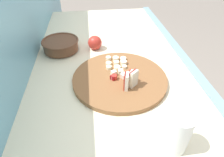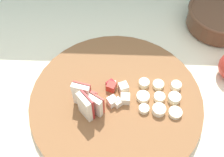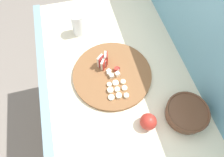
# 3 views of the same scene
# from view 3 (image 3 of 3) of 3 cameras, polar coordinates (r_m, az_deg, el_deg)

# --- Properties ---
(ground) EXTENTS (10.00, 10.00, 0.00)m
(ground) POSITION_cam_3_polar(r_m,az_deg,el_deg) (1.80, 1.43, -18.08)
(ground) COLOR gray
(tiled_countertop) EXTENTS (1.45, 0.72, 0.94)m
(tiled_countertop) POSITION_cam_3_polar(r_m,az_deg,el_deg) (1.35, 1.84, -14.01)
(tiled_countertop) COLOR beige
(tiled_countertop) RESTS_ON ground
(tile_backsplash) EXTENTS (2.40, 0.04, 1.36)m
(tile_backsplash) POSITION_cam_3_polar(r_m,az_deg,el_deg) (1.25, 19.43, -6.47)
(tile_backsplash) COLOR #6BADC6
(tile_backsplash) RESTS_ON ground
(cutting_board) EXTENTS (0.38, 0.38, 0.02)m
(cutting_board) POSITION_cam_3_polar(r_m,az_deg,el_deg) (0.96, 0.03, 1.22)
(cutting_board) COLOR brown
(cutting_board) RESTS_ON tiled_countertop
(apple_wedge_fan) EXTENTS (0.07, 0.06, 0.07)m
(apple_wedge_fan) POSITION_cam_3_polar(r_m,az_deg,el_deg) (0.96, -2.33, 5.08)
(apple_wedge_fan) COLOR #A32323
(apple_wedge_fan) RESTS_ON cutting_board
(apple_dice_pile) EXTENTS (0.05, 0.07, 0.02)m
(apple_dice_pile) POSITION_cam_3_polar(r_m,az_deg,el_deg) (0.95, 0.57, 1.89)
(apple_dice_pile) COLOR maroon
(apple_dice_pile) RESTS_ON cutting_board
(banana_slice_rows) EXTENTS (0.10, 0.10, 0.02)m
(banana_slice_rows) POSITION_cam_3_polar(r_m,az_deg,el_deg) (0.90, 1.49, -3.30)
(banana_slice_rows) COLOR #F4EAC6
(banana_slice_rows) RESTS_ON cutting_board
(ceramic_bowl) EXTENTS (0.18, 0.18, 0.06)m
(ceramic_bowl) POSITION_cam_3_polar(r_m,az_deg,el_deg) (0.91, 20.69, -9.25)
(ceramic_bowl) COLOR brown
(ceramic_bowl) RESTS_ON tiled_countertop
(small_jar) EXTENTS (0.07, 0.07, 0.13)m
(small_jar) POSITION_cam_3_polar(r_m,az_deg,el_deg) (1.11, -9.73, 15.13)
(small_jar) COLOR white
(small_jar) RESTS_ON tiled_countertop
(whole_apple) EXTENTS (0.07, 0.07, 0.07)m
(whole_apple) POSITION_cam_3_polar(r_m,az_deg,el_deg) (0.85, 10.40, -12.11)
(whole_apple) COLOR #B22D23
(whole_apple) RESTS_ON tiled_countertop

